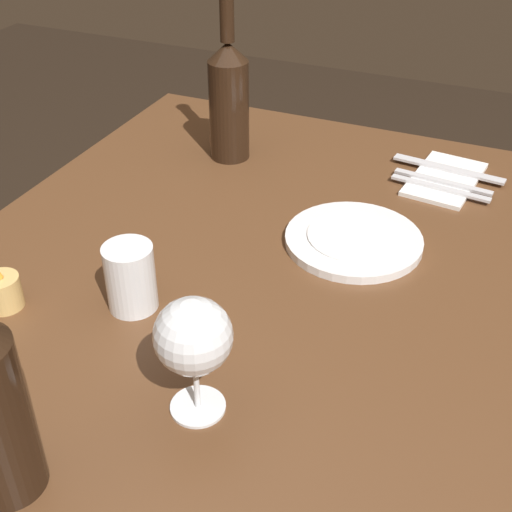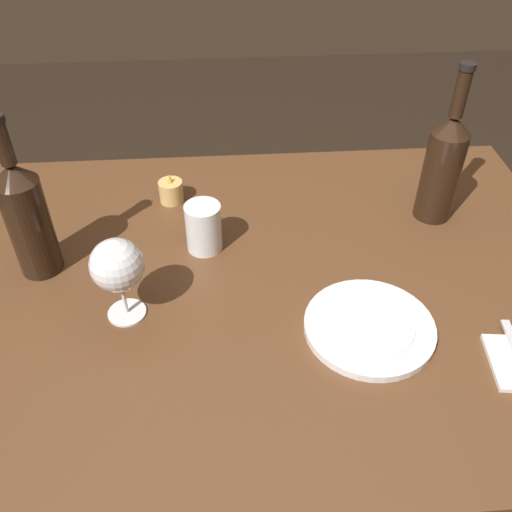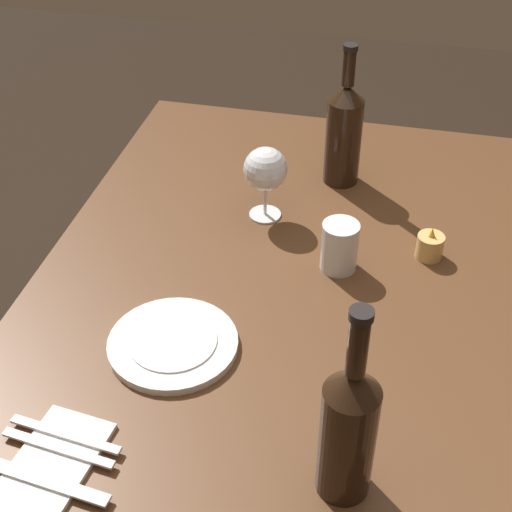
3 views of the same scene
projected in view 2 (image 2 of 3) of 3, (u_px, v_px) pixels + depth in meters
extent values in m
plane|color=black|center=(247.00, 481.00, 1.51)|extent=(6.00, 6.00, 0.00)
cube|color=#56351E|center=(243.00, 287.00, 1.05)|extent=(1.30, 0.90, 0.04)
cylinder|color=#412816|center=(27.00, 300.00, 1.54)|extent=(0.06, 0.06, 0.70)
cylinder|color=#412816|center=(440.00, 279.00, 1.61)|extent=(0.06, 0.06, 0.70)
cylinder|color=white|center=(127.00, 313.00, 0.97)|extent=(0.07, 0.07, 0.00)
cylinder|color=white|center=(124.00, 297.00, 0.94)|extent=(0.01, 0.01, 0.07)
sphere|color=white|center=(117.00, 265.00, 0.90)|extent=(0.09, 0.09, 0.09)
cylinder|color=beige|center=(118.00, 269.00, 0.90)|extent=(0.07, 0.07, 0.01)
cylinder|color=black|center=(30.00, 227.00, 1.00)|extent=(0.08, 0.08, 0.19)
cone|color=black|center=(13.00, 173.00, 0.92)|extent=(0.08, 0.08, 0.03)
cylinder|color=black|center=(3.00, 143.00, 0.89)|extent=(0.03, 0.03, 0.07)
cylinder|color=black|center=(440.00, 176.00, 1.13)|extent=(0.08, 0.08, 0.19)
cone|color=black|center=(453.00, 125.00, 1.05)|extent=(0.08, 0.08, 0.03)
cylinder|color=black|center=(461.00, 94.00, 1.01)|extent=(0.03, 0.03, 0.09)
cylinder|color=black|center=(468.00, 66.00, 0.98)|extent=(0.03, 0.03, 0.01)
cylinder|color=white|center=(204.00, 227.00, 1.07)|extent=(0.07, 0.07, 0.10)
cylinder|color=silver|center=(204.00, 236.00, 1.09)|extent=(0.06, 0.06, 0.05)
cylinder|color=#DBB266|center=(171.00, 191.00, 1.21)|extent=(0.05, 0.05, 0.05)
cylinder|color=white|center=(171.00, 194.00, 1.22)|extent=(0.04, 0.04, 0.03)
cone|color=#F99E2D|center=(170.00, 178.00, 1.19)|extent=(0.01, 0.01, 0.02)
cylinder|color=white|center=(369.00, 327.00, 0.94)|extent=(0.22, 0.22, 0.01)
cylinder|color=white|center=(370.00, 324.00, 0.93)|extent=(0.15, 0.15, 0.00)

